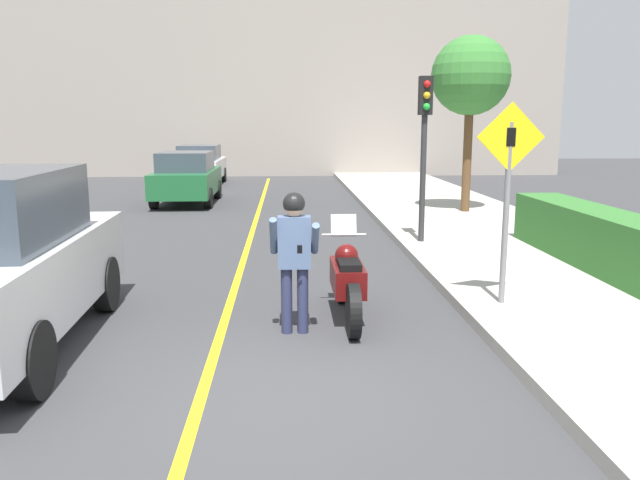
# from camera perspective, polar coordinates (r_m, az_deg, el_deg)

# --- Properties ---
(ground_plane) EXTENTS (80.00, 80.00, 0.00)m
(ground_plane) POSITION_cam_1_polar(r_m,az_deg,el_deg) (6.20, -5.18, -14.06)
(ground_plane) COLOR #38383A
(sidewalk_curb) EXTENTS (4.40, 44.00, 0.16)m
(sidewalk_curb) POSITION_cam_1_polar(r_m,az_deg,el_deg) (10.94, 21.68, -3.37)
(sidewalk_curb) COLOR #ADA89E
(sidewalk_curb) RESTS_ON ground
(road_center_line) EXTENTS (0.12, 36.00, 0.01)m
(road_center_line) POSITION_cam_1_polar(r_m,az_deg,el_deg) (11.94, -7.05, -1.93)
(road_center_line) COLOR yellow
(road_center_line) RESTS_ON ground
(building_backdrop) EXTENTS (28.00, 1.20, 8.50)m
(building_backdrop) POSITION_cam_1_polar(r_m,az_deg,el_deg) (31.67, -3.62, 13.62)
(building_backdrop) COLOR gray
(building_backdrop) RESTS_ON ground
(motorcycle) EXTENTS (0.62, 2.23, 1.32)m
(motorcycle) POSITION_cam_1_polar(r_m,az_deg,el_deg) (8.33, 2.52, -3.72)
(motorcycle) COLOR black
(motorcycle) RESTS_ON ground
(person_biker) EXTENTS (0.59, 0.48, 1.77)m
(person_biker) POSITION_cam_1_polar(r_m,az_deg,el_deg) (7.62, -2.36, -0.70)
(person_biker) COLOR #282D4C
(person_biker) RESTS_ON ground
(crossing_sign) EXTENTS (0.91, 0.08, 2.70)m
(crossing_sign) POSITION_cam_1_polar(r_m,az_deg,el_deg) (8.68, 16.80, 4.88)
(crossing_sign) COLOR slate
(crossing_sign) RESTS_ON sidewalk_curb
(traffic_light) EXTENTS (0.26, 0.30, 3.35)m
(traffic_light) POSITION_cam_1_polar(r_m,az_deg,el_deg) (12.97, 9.54, 10.13)
(traffic_light) COLOR #2D2D30
(traffic_light) RESTS_ON sidewalk_curb
(hedge_row) EXTENTS (0.90, 4.98, 0.96)m
(hedge_row) POSITION_cam_1_polar(r_m,az_deg,el_deg) (11.99, 23.53, 0.39)
(hedge_row) COLOR #33702D
(hedge_row) RESTS_ON sidewalk_curb
(street_tree) EXTENTS (2.13, 2.13, 4.76)m
(street_tree) POSITION_cam_1_polar(r_m,az_deg,el_deg) (17.87, 13.61, 14.28)
(street_tree) COLOR brown
(street_tree) RESTS_ON sidewalk_curb
(parked_car_green) EXTENTS (1.88, 4.20, 1.68)m
(parked_car_green) POSITION_cam_1_polar(r_m,az_deg,el_deg) (20.80, -12.08, 5.63)
(parked_car_green) COLOR black
(parked_car_green) RESTS_ON ground
(parked_car_white) EXTENTS (1.88, 4.20, 1.68)m
(parked_car_white) POSITION_cam_1_polar(r_m,az_deg,el_deg) (27.11, -10.89, 6.78)
(parked_car_white) COLOR black
(parked_car_white) RESTS_ON ground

